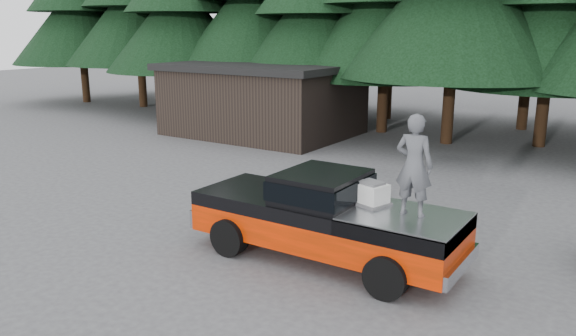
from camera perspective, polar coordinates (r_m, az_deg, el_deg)
The scene contains 6 objects.
ground at distance 12.33m, azimuth -1.18°, elevation -9.19°, with size 120.00×120.00×0.00m, color #47474A.
pickup_truck at distance 12.10m, azimuth 3.77°, elevation -6.29°, with size 6.00×2.04×1.33m, color #EF2700, non-canonical shape.
truck_cab at distance 11.85m, azimuth 3.42°, elevation -1.84°, with size 1.66×1.90×0.59m, color black.
air_compressor at distance 11.63m, azimuth 8.41°, elevation -2.70°, with size 0.62×0.51×0.42m, color silver.
man_on_bed at distance 10.92m, azimuth 12.69°, elevation 0.26°, with size 0.73×0.48×1.99m, color #4B4D52.
utility_building at distance 26.52m, azimuth -2.53°, elevation 7.07°, with size 8.40×6.40×3.30m.
Camera 1 is at (6.44, -9.32, 4.85)m, focal length 35.00 mm.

